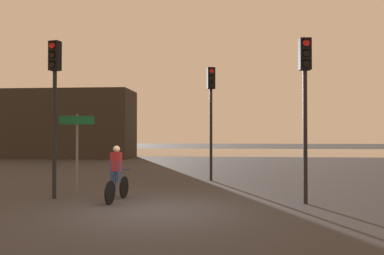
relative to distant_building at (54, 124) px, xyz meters
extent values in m
plane|color=#333338|center=(11.84, -19.66, -2.70)|extent=(120.00, 120.00, 0.00)
cube|color=#9E937F|center=(11.84, 10.00, -2.69)|extent=(80.00, 16.00, 0.01)
cube|color=#2D2823|center=(0.00, 0.00, 0.00)|extent=(12.74, 4.00, 5.39)
cylinder|color=black|center=(15.83, -18.41, -0.81)|extent=(0.12, 0.12, 3.77)
cube|color=black|center=(15.83, -18.41, 1.52)|extent=(0.34, 0.27, 0.90)
cylinder|color=red|center=(15.85, -18.54, 1.81)|extent=(0.19, 0.05, 0.19)
cube|color=black|center=(15.85, -18.56, 1.92)|extent=(0.20, 0.14, 0.02)
cylinder|color=black|center=(15.85, -18.54, 1.52)|extent=(0.19, 0.05, 0.19)
cube|color=black|center=(15.85, -18.56, 1.63)|extent=(0.20, 0.14, 0.02)
cylinder|color=black|center=(15.85, -18.54, 1.23)|extent=(0.19, 0.05, 0.19)
cube|color=black|center=(15.85, -18.56, 1.34)|extent=(0.20, 0.14, 0.02)
cylinder|color=black|center=(13.05, -13.53, -0.78)|extent=(0.12, 0.12, 3.83)
cube|color=black|center=(13.05, -13.53, 1.58)|extent=(0.37, 0.32, 0.90)
cylinder|color=red|center=(13.09, -13.66, 1.87)|extent=(0.19, 0.08, 0.19)
cube|color=black|center=(13.09, -13.68, 1.98)|extent=(0.22, 0.17, 0.02)
cylinder|color=black|center=(13.09, -13.66, 1.58)|extent=(0.19, 0.08, 0.19)
cube|color=black|center=(13.09, -13.68, 1.69)|extent=(0.22, 0.17, 0.02)
cylinder|color=black|center=(13.09, -13.66, 1.29)|extent=(0.19, 0.08, 0.19)
cube|color=black|center=(13.09, -13.68, 1.40)|extent=(0.22, 0.17, 0.02)
cylinder|color=black|center=(8.41, -18.14, -0.75)|extent=(0.12, 0.12, 3.89)
cube|color=black|center=(8.41, -18.14, 1.65)|extent=(0.37, 0.31, 0.90)
cylinder|color=red|center=(8.38, -18.27, 1.94)|extent=(0.19, 0.07, 0.19)
cube|color=black|center=(8.37, -18.29, 2.05)|extent=(0.21, 0.16, 0.02)
cylinder|color=black|center=(8.38, -18.27, 1.65)|extent=(0.19, 0.07, 0.19)
cube|color=black|center=(8.37, -18.29, 1.76)|extent=(0.21, 0.16, 0.02)
cylinder|color=black|center=(8.38, -18.27, 1.36)|extent=(0.19, 0.07, 0.19)
cube|color=black|center=(8.37, -18.29, 1.47)|extent=(0.21, 0.16, 0.02)
cylinder|color=slate|center=(8.73, -17.16, -1.40)|extent=(0.08, 0.08, 2.60)
cube|color=#116038|center=(8.74, -17.22, -0.29)|extent=(1.07, 0.30, 0.28)
cylinder|color=black|center=(10.51, -17.91, -2.37)|extent=(0.12, 0.66, 0.66)
cylinder|color=black|center=(10.38, -18.95, -2.37)|extent=(0.12, 0.66, 0.66)
cylinder|color=navy|center=(10.45, -18.43, -1.87)|extent=(0.14, 0.84, 0.04)
cylinder|color=navy|center=(10.43, -18.58, -2.09)|extent=(0.04, 0.04, 0.55)
cylinder|color=navy|center=(10.50, -17.96, -1.82)|extent=(0.46, 0.08, 0.03)
cylinder|color=navy|center=(10.53, -18.59, -1.82)|extent=(0.11, 0.11, 0.60)
cylinder|color=navy|center=(10.33, -18.57, -1.82)|extent=(0.11, 0.11, 0.60)
cube|color=maroon|center=(10.43, -18.53, -1.55)|extent=(0.32, 0.23, 0.54)
sphere|color=beige|center=(10.44, -18.50, -1.18)|extent=(0.20, 0.20, 0.20)
camera|label=1|loc=(13.47, -29.16, -0.70)|focal=35.00mm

